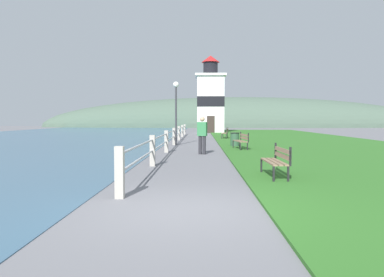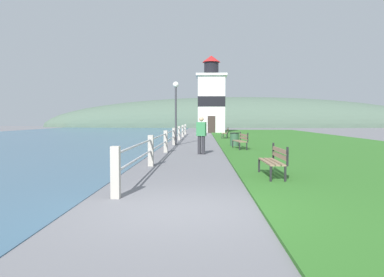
{
  "view_description": "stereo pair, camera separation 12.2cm",
  "coord_description": "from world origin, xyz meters",
  "px_view_note": "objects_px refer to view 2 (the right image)",
  "views": [
    {
      "loc": [
        0.3,
        -6.66,
        1.65
      ],
      "look_at": [
        -0.28,
        19.03,
        0.3
      ],
      "focal_mm": 35.0,
      "sensor_mm": 36.0,
      "label": 1
    },
    {
      "loc": [
        0.43,
        -6.66,
        1.65
      ],
      "look_at": [
        -0.28,
        19.03,
        0.3
      ],
      "focal_mm": 35.0,
      "sensor_mm": 36.0,
      "label": 2
    }
  ],
  "objects_px": {
    "park_bench_far": "(226,132)",
    "person_strolling": "(201,134)",
    "lighthouse": "(211,100)",
    "lamp_post": "(176,101)",
    "park_bench_midway": "(241,140)",
    "park_bench_near": "(274,159)",
    "trash_bin": "(234,140)"
  },
  "relations": [
    {
      "from": "person_strolling",
      "to": "trash_bin",
      "type": "height_order",
      "value": "person_strolling"
    },
    {
      "from": "park_bench_far",
      "to": "person_strolling",
      "type": "relative_size",
      "value": 0.99
    },
    {
      "from": "park_bench_near",
      "to": "park_bench_far",
      "type": "relative_size",
      "value": 1.0
    },
    {
      "from": "park_bench_midway",
      "to": "lamp_post",
      "type": "xyz_separation_m",
      "value": [
        -3.72,
        3.4,
        2.2
      ]
    },
    {
      "from": "lighthouse",
      "to": "trash_bin",
      "type": "relative_size",
      "value": 10.93
    },
    {
      "from": "park_bench_midway",
      "to": "lighthouse",
      "type": "bearing_deg",
      "value": -94.5
    },
    {
      "from": "lighthouse",
      "to": "lamp_post",
      "type": "xyz_separation_m",
      "value": [
        -2.72,
        -21.63,
        -1.2
      ]
    },
    {
      "from": "park_bench_far",
      "to": "person_strolling",
      "type": "height_order",
      "value": "person_strolling"
    },
    {
      "from": "lighthouse",
      "to": "park_bench_far",
      "type": "bearing_deg",
      "value": -86.33
    },
    {
      "from": "park_bench_near",
      "to": "lighthouse",
      "type": "bearing_deg",
      "value": -89.77
    },
    {
      "from": "park_bench_near",
      "to": "person_strolling",
      "type": "height_order",
      "value": "person_strolling"
    },
    {
      "from": "lighthouse",
      "to": "park_bench_near",
      "type": "bearing_deg",
      "value": -88.47
    },
    {
      "from": "lighthouse",
      "to": "trash_bin",
      "type": "height_order",
      "value": "lighthouse"
    },
    {
      "from": "park_bench_far",
      "to": "park_bench_midway",
      "type": "bearing_deg",
      "value": 97.76
    },
    {
      "from": "lamp_post",
      "to": "trash_bin",
      "type": "bearing_deg",
      "value": -19.73
    },
    {
      "from": "park_bench_far",
      "to": "trash_bin",
      "type": "distance_m",
      "value": 8.98
    },
    {
      "from": "person_strolling",
      "to": "lamp_post",
      "type": "xyz_separation_m",
      "value": [
        -1.61,
        5.93,
        1.78
      ]
    },
    {
      "from": "park_bench_near",
      "to": "lamp_post",
      "type": "relative_size",
      "value": 0.44
    },
    {
      "from": "park_bench_near",
      "to": "park_bench_midway",
      "type": "distance_m",
      "value": 9.58
    },
    {
      "from": "park_bench_far",
      "to": "lamp_post",
      "type": "xyz_separation_m",
      "value": [
        -3.61,
        -7.71,
        2.2
      ]
    },
    {
      "from": "park_bench_far",
      "to": "trash_bin",
      "type": "xyz_separation_m",
      "value": [
        -0.06,
        -8.98,
        -0.11
      ]
    },
    {
      "from": "lighthouse",
      "to": "park_bench_midway",
      "type": "bearing_deg",
      "value": -87.71
    },
    {
      "from": "park_bench_near",
      "to": "park_bench_far",
      "type": "distance_m",
      "value": 20.68
    },
    {
      "from": "park_bench_near",
      "to": "lighthouse",
      "type": "xyz_separation_m",
      "value": [
        -0.93,
        34.61,
        3.4
      ]
    },
    {
      "from": "park_bench_near",
      "to": "trash_bin",
      "type": "relative_size",
      "value": 2.07
    },
    {
      "from": "park_bench_midway",
      "to": "trash_bin",
      "type": "relative_size",
      "value": 2.2
    },
    {
      "from": "park_bench_far",
      "to": "lamp_post",
      "type": "bearing_deg",
      "value": 72.1
    },
    {
      "from": "person_strolling",
      "to": "trash_bin",
      "type": "relative_size",
      "value": 2.1
    },
    {
      "from": "lighthouse",
      "to": "lamp_post",
      "type": "bearing_deg",
      "value": -97.16
    },
    {
      "from": "person_strolling",
      "to": "lamp_post",
      "type": "bearing_deg",
      "value": 32.4
    },
    {
      "from": "lamp_post",
      "to": "park_bench_midway",
      "type": "bearing_deg",
      "value": -42.45
    },
    {
      "from": "person_strolling",
      "to": "lighthouse",
      "type": "bearing_deg",
      "value": 14.94
    }
  ]
}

